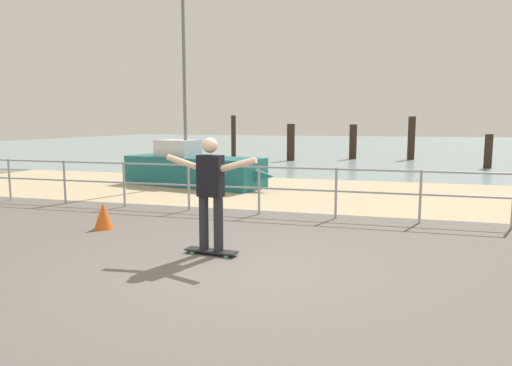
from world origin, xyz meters
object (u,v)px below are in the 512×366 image
at_px(skateboarder, 211,187).
at_px(traffic_cone, 103,216).
at_px(skateboard, 211,251).
at_px(sailboat, 198,169).

xyz_separation_m(skateboarder, traffic_cone, (-2.50, 1.02, -0.77)).
bearing_deg(skateboard, traffic_cone, 157.87).
bearing_deg(skateboarder, sailboat, 114.38).
bearing_deg(traffic_cone, skateboard, -22.13).
bearing_deg(skateboard, skateboarder, -18.43).
height_order(skateboard, skateboarder, skateboarder).
xyz_separation_m(sailboat, traffic_cone, (0.61, -5.84, -0.28)).
xyz_separation_m(skateboard, skateboarder, (0.00, -0.00, 0.95)).
relative_size(sailboat, traffic_cone, 11.22).
bearing_deg(traffic_cone, sailboat, 95.97).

